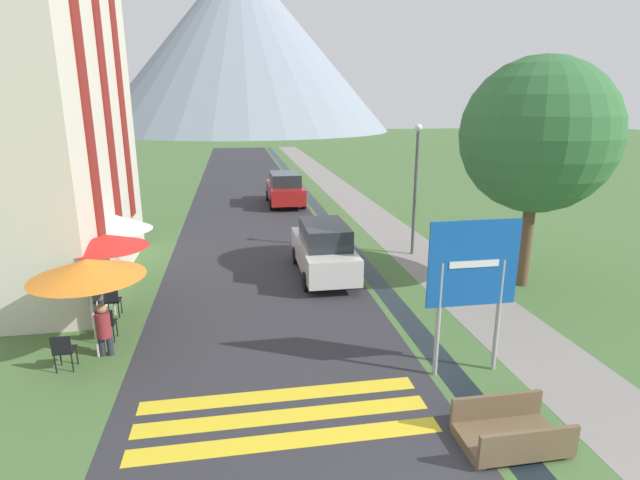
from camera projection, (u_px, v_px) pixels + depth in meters
ground_plane at (300, 216)px, 25.34m from camera, size 160.00×160.00×0.00m
road at (245, 186)px, 34.43m from camera, size 6.40×60.00×0.01m
footpath at (332, 184)px, 35.42m from camera, size 2.20×60.00×0.01m
drainage_channel at (299, 185)px, 35.03m from camera, size 0.60×60.00×0.00m
crosswalk_marking at (284, 416)px, 9.24m from camera, size 5.44×1.84×0.01m
mountain_distant at (241, 44)px, 96.41m from camera, size 57.38×57.38×32.79m
hotel_building at (11, 56)px, 14.37m from camera, size 5.37×8.66×12.89m
road_sign at (472, 276)px, 10.18m from camera, size 1.94×0.11×3.37m
footbridge at (511, 434)px, 8.41m from camera, size 1.70×1.10×0.65m
parked_car_near at (324, 249)px, 16.53m from camera, size 1.73×4.41×1.82m
parked_car_far at (285, 189)px, 27.98m from camera, size 1.94×4.37×1.82m
cafe_chair_middle at (112, 299)px, 13.38m from camera, size 0.40×0.40×0.85m
cafe_chair_nearest at (63, 349)px, 10.69m from camera, size 0.40×0.40×0.85m
cafe_chair_near_left at (106, 322)px, 12.00m from camera, size 0.40×0.40×0.85m
cafe_umbrella_front_orange at (87, 268)px, 10.84m from camera, size 2.45×2.45×2.34m
cafe_umbrella_middle_red at (106, 241)px, 13.08m from camera, size 2.14×2.14×2.28m
cafe_umbrella_rear_white at (115, 222)px, 15.27m from camera, size 2.20×2.20×2.31m
person_seated_far at (104, 327)px, 11.30m from camera, size 0.32×0.32×1.26m
person_standing_terrace at (96, 295)px, 12.34m from camera, size 0.32×0.32×1.75m
streetlamp at (416, 178)px, 18.36m from camera, size 0.28×0.28×4.86m
tree_by_path at (538, 136)px, 14.66m from camera, size 4.55×4.55×6.95m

